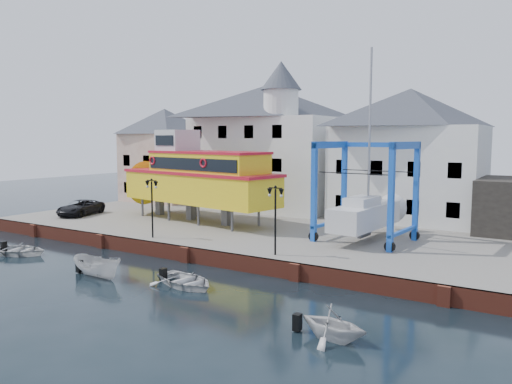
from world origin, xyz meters
The scene contains 15 objects.
ground centered at (0.00, 0.00, 0.00)m, with size 140.00×140.00×0.00m, color black.
hardstanding centered at (0.00, 11.00, 0.50)m, with size 44.00×22.00×1.00m, color #6B665B.
quay_wall centered at (0.00, 0.10, 0.50)m, with size 44.00×0.47×1.00m.
building_pink centered at (-18.00, 18.00, 6.15)m, with size 8.00×7.00×10.30m.
building_white_main centered at (-4.87, 18.39, 7.34)m, with size 14.00×8.30×14.00m.
building_white_right centered at (9.00, 19.00, 6.60)m, with size 12.00×8.00×11.20m.
lamp_post_left centered at (-4.00, 1.20, 4.17)m, with size 1.12×0.32×4.20m.
lamp_post_right centered at (6.00, 1.20, 4.17)m, with size 1.12×0.32×4.20m.
tour_boat centered at (-6.69, 8.72, 4.64)m, with size 18.19×7.16×7.72m.
travel_lift centered at (9.15, 8.84, 3.18)m, with size 6.44×8.77×13.03m.
van centered at (-16.96, 5.39, 1.69)m, with size 2.29×4.96×1.38m, color black.
motorboat_a centered at (-2.07, -5.35, 0.00)m, with size 1.38×3.68×1.42m, color silver.
motorboat_b centered at (3.40, -4.06, 0.00)m, with size 2.87×4.02×0.83m, color silver.
motorboat_c centered at (13.11, -6.55, 0.00)m, with size 2.48×2.87×1.51m, color silver.
motorboat_d centered at (-11.23, -4.52, 0.00)m, with size 3.02×4.22×0.87m, color silver.
Camera 1 is at (20.65, -24.36, 7.96)m, focal length 35.00 mm.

